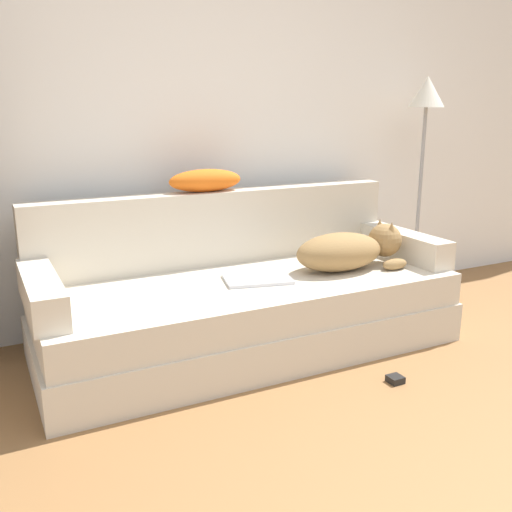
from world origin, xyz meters
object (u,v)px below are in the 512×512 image
Objects in this scene: dog at (349,249)px; power_adapter at (395,379)px; throw_pillow at (205,180)px; laptop at (257,279)px; couch at (248,314)px; floor_lamp at (425,122)px.

dog is 0.80m from power_adapter.
throw_pillow is 1.50m from power_adapter.
dog is 1.73× the size of laptop.
couch is at bearing 172.55° from dog.
laptop is 5.66× the size of power_adapter.
couch is at bearing 123.10° from power_adapter.
laptop is 0.91× the size of throw_pillow.
power_adapter is at bearing -134.87° from floor_lamp.
laptop is 1.62m from floor_lamp.
throw_pillow is (-0.08, 0.40, 0.69)m from couch.
couch reaches higher than power_adapter.
dog reaches higher than power_adapter.
floor_lamp is at bearing 26.08° from laptop.
throw_pillow is at bearing 116.89° from laptop.
power_adapter is (-0.15, -0.62, -0.49)m from dog.
dog is 9.79× the size of power_adapter.
dog is 0.58m from laptop.
floor_lamp is at bearing -5.32° from throw_pillow.
dog is at bearing 10.35° from laptop.
floor_lamp is at bearing 22.86° from dog.
laptop is at bearing 123.06° from power_adapter.
throw_pillow reaches higher than laptop.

